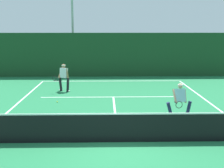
{
  "coord_description": "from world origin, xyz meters",
  "views": [
    {
      "loc": [
        -0.42,
        -9.31,
        3.88
      ],
      "look_at": [
        -0.1,
        5.21,
        1.0
      ],
      "focal_mm": 46.42,
      "sensor_mm": 36.0,
      "label": 1
    }
  ],
  "objects_px": {
    "player_far": "(64,76)",
    "light_pole": "(72,14)",
    "tennis_ball": "(57,102)",
    "player_near": "(180,100)"
  },
  "relations": [
    {
      "from": "tennis_ball",
      "to": "light_pole",
      "type": "height_order",
      "value": "light_pole"
    },
    {
      "from": "player_near",
      "to": "light_pole",
      "type": "distance_m",
      "value": 14.41
    },
    {
      "from": "player_near",
      "to": "player_far",
      "type": "distance_m",
      "value": 8.01
    },
    {
      "from": "player_near",
      "to": "player_far",
      "type": "height_order",
      "value": "player_far"
    },
    {
      "from": "player_far",
      "to": "light_pole",
      "type": "distance_m",
      "value": 7.94
    },
    {
      "from": "player_far",
      "to": "tennis_ball",
      "type": "distance_m",
      "value": 2.81
    },
    {
      "from": "player_far",
      "to": "light_pole",
      "type": "relative_size",
      "value": 0.21
    },
    {
      "from": "player_near",
      "to": "tennis_ball",
      "type": "relative_size",
      "value": 24.02
    },
    {
      "from": "tennis_ball",
      "to": "light_pole",
      "type": "bearing_deg",
      "value": 90.93
    },
    {
      "from": "player_far",
      "to": "tennis_ball",
      "type": "height_order",
      "value": "player_far"
    }
  ]
}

